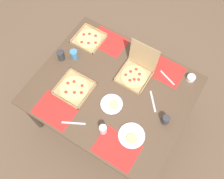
{
  "coord_description": "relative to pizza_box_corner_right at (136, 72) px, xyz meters",
  "views": [
    {
      "loc": [
        0.52,
        -0.84,
        2.77
      ],
      "look_at": [
        0.0,
        0.0,
        0.73
      ],
      "focal_mm": 39.41,
      "sensor_mm": 36.0,
      "label": 1
    }
  ],
  "objects": [
    {
      "name": "ground_plane",
      "position": [
        -0.11,
        -0.25,
        -0.78
      ],
      "size": [
        6.0,
        6.0,
        0.0
      ],
      "primitive_type": "plane",
      "color": "brown"
    },
    {
      "name": "dining_table",
      "position": [
        -0.11,
        -0.25,
        -0.14
      ],
      "size": [
        1.42,
        1.18,
        0.73
      ],
      "color": "#3F3328",
      "rests_on": "ground_plane"
    },
    {
      "name": "placemat_near_left",
      "position": [
        -0.43,
        -0.69,
        -0.05
      ],
      "size": [
        0.36,
        0.26,
        0.0
      ],
      "primitive_type": "cube",
      "color": "red",
      "rests_on": "dining_table"
    },
    {
      "name": "placemat_near_right",
      "position": [
        0.21,
        -0.69,
        -0.05
      ],
      "size": [
        0.36,
        0.26,
        0.0
      ],
      "primitive_type": "cube",
      "color": "red",
      "rests_on": "dining_table"
    },
    {
      "name": "placemat_far_left",
      "position": [
        -0.43,
        0.19,
        -0.05
      ],
      "size": [
        0.36,
        0.26,
        0.0
      ],
      "primitive_type": "cube",
      "color": "red",
      "rests_on": "dining_table"
    },
    {
      "name": "placemat_far_right",
      "position": [
        0.21,
        0.19,
        -0.05
      ],
      "size": [
        0.36,
        0.26,
        0.0
      ],
      "primitive_type": "cube",
      "color": "red",
      "rests_on": "dining_table"
    },
    {
      "name": "pizza_box_corner_right",
      "position": [
        0.0,
        0.0,
        0.0
      ],
      "size": [
        0.28,
        0.31,
        0.32
      ],
      "color": "tan",
      "rests_on": "dining_table"
    },
    {
      "name": "pizza_box_edge_far",
      "position": [
        -0.61,
        0.1,
        -0.04
      ],
      "size": [
        0.28,
        0.28,
        0.04
      ],
      "color": "tan",
      "rests_on": "dining_table"
    },
    {
      "name": "pizza_box_corner_left",
      "position": [
        -0.4,
        -0.43,
        -0.04
      ],
      "size": [
        0.3,
        0.3,
        0.04
      ],
      "color": "tan",
      "rests_on": "dining_table"
    },
    {
      "name": "plate_far_left",
      "position": [
        -0.03,
        -0.38,
        -0.04
      ],
      "size": [
        0.2,
        0.2,
        0.03
      ],
      "color": "white",
      "rests_on": "dining_table"
    },
    {
      "name": "plate_near_right",
      "position": [
        0.27,
        -0.54,
        -0.04
      ],
      "size": [
        0.23,
        0.23,
        0.03
      ],
      "color": "white",
      "rests_on": "dining_table"
    },
    {
      "name": "cup_dark",
      "position": [
        -0.71,
        -0.23,
        0.0
      ],
      "size": [
        0.07,
        0.07,
        0.1
      ],
      "primitive_type": "cylinder",
      "color": "#333338",
      "rests_on": "dining_table"
    },
    {
      "name": "cup_clear_right",
      "position": [
        -0.61,
        -0.15,
        0.0
      ],
      "size": [
        0.07,
        0.07,
        0.1
      ],
      "primitive_type": "cylinder",
      "color": "teal",
      "rests_on": "dining_table"
    },
    {
      "name": "cup_red",
      "position": [
        0.04,
        -0.63,
        0.0
      ],
      "size": [
        0.06,
        0.06,
        0.1
      ],
      "primitive_type": "cylinder",
      "color": "silver",
      "rests_on": "dining_table"
    },
    {
      "name": "cup_spare",
      "position": [
        0.45,
        -0.27,
        -0.0
      ],
      "size": [
        0.07,
        0.07,
        0.09
      ],
      "primitive_type": "cylinder",
      "color": "#333338",
      "rests_on": "dining_table"
    },
    {
      "name": "condiment_bowl",
      "position": [
        0.46,
        0.23,
        -0.03
      ],
      "size": [
        0.08,
        0.08,
        0.05
      ],
      "primitive_type": "cylinder",
      "color": "white",
      "rests_on": "dining_table"
    },
    {
      "name": "knife_by_near_left",
      "position": [
        -0.22,
        -0.7,
        -0.05
      ],
      "size": [
        0.19,
        0.11,
        0.0
      ],
      "primitive_type": "cube",
      "rotation": [
        0.0,
        0.0,
        0.49
      ],
      "color": "#B7B7BC",
      "rests_on": "dining_table"
    },
    {
      "name": "knife_by_far_right",
      "position": [
        0.27,
        -0.16,
        -0.05
      ],
      "size": [
        0.15,
        0.17,
        0.0
      ],
      "primitive_type": "cube",
      "rotation": [
        0.0,
        0.0,
        2.26
      ],
      "color": "#B7B7BC",
      "rests_on": "dining_table"
    },
    {
      "name": "fork_by_far_left",
      "position": [
        0.27,
        0.13,
        -0.05
      ],
      "size": [
        0.18,
        0.08,
        0.0
      ],
      "primitive_type": "cube",
      "rotation": [
        0.0,
        0.0,
        2.77
      ],
      "color": "#B7B7BC",
      "rests_on": "dining_table"
    }
  ]
}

